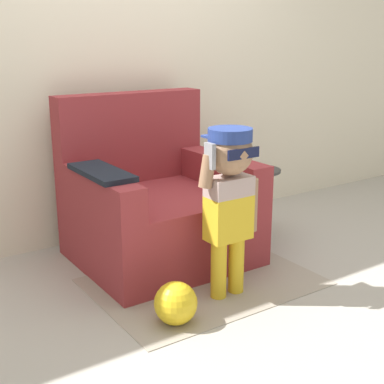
% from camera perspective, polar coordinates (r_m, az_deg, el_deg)
% --- Properties ---
extents(ground_plane, '(10.00, 10.00, 0.00)m').
position_cam_1_polar(ground_plane, '(3.42, -2.02, -7.55)').
color(ground_plane, '#ADA89E').
extents(wall_back, '(10.00, 0.05, 2.60)m').
position_cam_1_polar(wall_back, '(3.75, -8.19, 14.88)').
color(wall_back, beige).
rests_on(wall_back, ground_plane).
extents(armchair, '(1.04, 0.94, 1.03)m').
position_cam_1_polar(armchair, '(3.41, -3.86, -1.55)').
color(armchair, maroon).
rests_on(armchair, ground_plane).
extents(person_child, '(0.38, 0.28, 0.93)m').
position_cam_1_polar(person_child, '(2.80, 4.01, 0.57)').
color(person_child, gold).
rests_on(person_child, ground_plane).
extents(side_table, '(0.31, 0.31, 0.50)m').
position_cam_1_polar(side_table, '(3.75, 6.96, -0.53)').
color(side_table, '#333333').
rests_on(side_table, ground_plane).
extents(rug, '(1.26, 0.91, 0.01)m').
position_cam_1_polar(rug, '(3.16, 1.20, -9.52)').
color(rug, '#9E9384').
rests_on(rug, ground_plane).
extents(toy_ball, '(0.22, 0.22, 0.22)m').
position_cam_1_polar(toy_ball, '(2.70, -1.75, -11.77)').
color(toy_ball, yellow).
rests_on(toy_ball, ground_plane).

